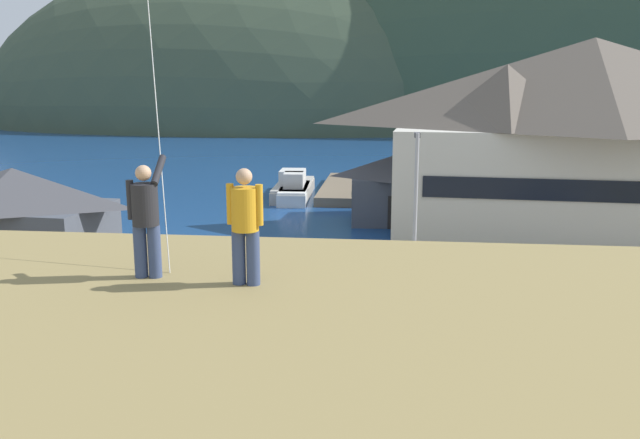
{
  "coord_description": "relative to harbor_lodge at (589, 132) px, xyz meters",
  "views": [
    {
      "loc": [
        2.65,
        -17.64,
        8.87
      ],
      "look_at": [
        -0.27,
        9.0,
        3.23
      ],
      "focal_mm": 37.53,
      "sensor_mm": 36.0,
      "label": 1
    }
  ],
  "objects": [
    {
      "name": "ground_plane",
      "position": [
        -13.6,
        -21.65,
        -5.95
      ],
      "size": [
        600.0,
        600.0,
        0.0
      ],
      "primitive_type": "plane",
      "color": "#66604C"
    },
    {
      "name": "storage_shed_waterside",
      "position": [
        -10.75,
        2.2,
        -3.72
      ],
      "size": [
        6.1,
        4.65,
        4.3
      ],
      "color": "#474C56",
      "rests_on": "ground"
    },
    {
      "name": "moored_boat_inner_slip",
      "position": [
        -18.5,
        10.79,
        -5.23
      ],
      "size": [
        2.91,
        8.23,
        2.16
      ],
      "color": "#A8A399",
      "rests_on": "ground"
    },
    {
      "name": "parked_car_back_row_left",
      "position": [
        -12.17,
        -20.2,
        -4.88
      ],
      "size": [
        4.35,
        2.36,
        1.82
      ],
      "color": "silver",
      "rests_on": "parking_lot_pad"
    },
    {
      "name": "storage_shed_near_lot",
      "position": [
        -26.69,
        -13.29,
        -3.22
      ],
      "size": [
        8.21,
        5.53,
        5.26
      ],
      "color": "#474C56",
      "rests_on": "ground"
    },
    {
      "name": "person_kite_flyer",
      "position": [
        -14.66,
        -29.71,
        0.88
      ],
      "size": [
        0.51,
        0.67,
        1.86
      ],
      "color": "#384770",
      "rests_on": "grassy_hill_foreground"
    },
    {
      "name": "wharf_dock",
      "position": [
        -14.84,
        13.06,
        -5.6
      ],
      "size": [
        3.2,
        12.92,
        0.7
      ],
      "color": "#70604C",
      "rests_on": "ground"
    },
    {
      "name": "parked_car_lone_by_shed",
      "position": [
        -20.06,
        -21.56,
        -4.88
      ],
      "size": [
        4.29,
        2.24,
        1.82
      ],
      "color": "black",
      "rests_on": "parking_lot_pad"
    },
    {
      "name": "parking_light_pole",
      "position": [
        -9.95,
        -11.09,
        -2.03
      ],
      "size": [
        0.24,
        0.78,
        6.57
      ],
      "color": "#ADADB2",
      "rests_on": "parking_lot_pad"
    },
    {
      "name": "parked_car_back_row_right",
      "position": [
        -15.72,
        -15.39,
        -4.88
      ],
      "size": [
        4.3,
        2.25,
        1.82
      ],
      "color": "slate",
      "rests_on": "parking_lot_pad"
    },
    {
      "name": "bay_water",
      "position": [
        -13.6,
        38.35,
        -5.93
      ],
      "size": [
        360.0,
        84.0,
        0.03
      ],
      "primitive_type": "cube",
      "color": "navy",
      "rests_on": "ground"
    },
    {
      "name": "harbor_lodge",
      "position": [
        0.0,
        0.0,
        0.0
      ],
      "size": [
        23.33,
        13.61,
        11.12
      ],
      "color": "beige",
      "rests_on": "ground"
    },
    {
      "name": "moored_boat_wharfside",
      "position": [
        -18.18,
        9.17,
        -5.23
      ],
      "size": [
        2.46,
        6.5,
        2.16
      ],
      "color": "silver",
      "rests_on": "ground"
    },
    {
      "name": "moored_boat_outer_mooring",
      "position": [
        -11.3,
        9.35,
        -5.23
      ],
      "size": [
        2.91,
        7.53,
        2.16
      ],
      "color": "silver",
      "rests_on": "ground"
    },
    {
      "name": "parking_lot_pad",
      "position": [
        -13.6,
        -16.65,
        -5.9
      ],
      "size": [
        40.0,
        20.0,
        0.1
      ],
      "primitive_type": "cube",
      "color": "gray",
      "rests_on": "ground"
    },
    {
      "name": "parked_car_corner_spot",
      "position": [
        -2.86,
        -14.18,
        -4.88
      ],
      "size": [
        4.21,
        2.07,
        1.82
      ],
      "color": "navy",
      "rests_on": "parking_lot_pad"
    },
    {
      "name": "far_hill_west_ridge",
      "position": [
        -35.64,
        93.07,
        -5.95
      ],
      "size": [
        118.18,
        62.78,
        66.5
      ],
      "primitive_type": "ellipsoid",
      "color": "#3D4C38",
      "rests_on": "ground"
    },
    {
      "name": "far_hill_east_peak",
      "position": [
        29.63,
        87.87,
        -5.95
      ],
      "size": [
        141.83,
        54.06,
        91.4
      ],
      "primitive_type": "ellipsoid",
      "color": "#334733",
      "rests_on": "ground"
    },
    {
      "name": "person_companion",
      "position": [
        -13.08,
        -29.91,
        0.86
      ],
      "size": [
        0.55,
        0.4,
        1.74
      ],
      "color": "#384770",
      "rests_on": "grassy_hill_foreground"
    }
  ]
}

